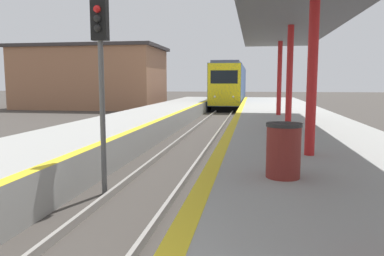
% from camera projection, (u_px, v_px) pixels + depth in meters
% --- Properties ---
extents(train, '(2.81, 18.17, 4.41)m').
position_uv_depth(train, '(230.00, 85.00, 39.78)').
color(train, black).
rests_on(train, ground).
extents(signal_near, '(0.36, 0.31, 4.38)m').
position_uv_depth(signal_near, '(101.00, 60.00, 8.29)').
color(signal_near, '#595959').
rests_on(signal_near, ground).
extents(station_canopy, '(3.56, 21.22, 3.85)m').
position_uv_depth(station_canopy, '(300.00, 11.00, 10.61)').
color(station_canopy, red).
rests_on(station_canopy, platform_right).
extents(trash_bin, '(0.61, 0.61, 0.95)m').
position_uv_depth(trash_bin, '(283.00, 150.00, 6.42)').
color(trash_bin, maroon).
rests_on(trash_bin, platform_right).
extents(station_building, '(14.18, 8.04, 6.06)m').
position_uv_depth(station_building, '(92.00, 77.00, 37.10)').
color(station_building, '#9E6B4C').
rests_on(station_building, ground).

